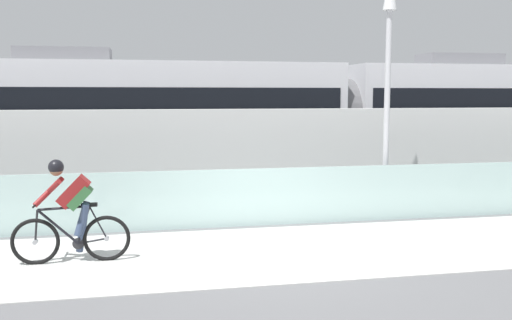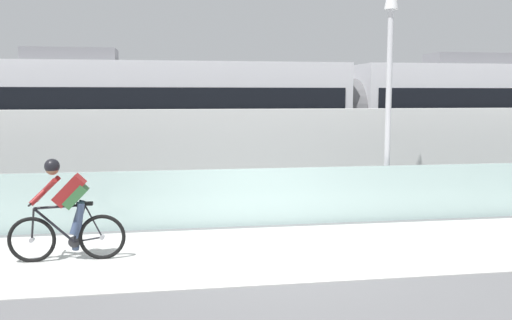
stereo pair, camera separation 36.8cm
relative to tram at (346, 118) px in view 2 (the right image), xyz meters
The scene contains 9 objects.
ground_plane 7.92m from the tram, 117.08° to the right, with size 200.00×200.00×0.00m, color slate.
bike_path_deck 7.92m from the tram, 117.08° to the right, with size 32.00×3.20×0.01m, color silver.
glass_parapet 6.25m from the tram, 125.01° to the right, with size 32.00×0.05×1.14m, color silver.
concrete_barrier_wall 4.81m from the tram, 137.58° to the right, with size 32.00×0.36×2.26m, color silver.
tram_rail_near 4.04m from the tram, 168.42° to the right, with size 32.00×0.08×0.01m, color #595654.
tram_rail_far 4.04m from the tram, 168.42° to the left, with size 32.00×0.08×0.01m, color #595654.
tram is the anchor object (origin of this frame).
cyclist_on_bike 9.68m from the tram, 134.57° to the right, with size 1.77×0.58×1.61m.
lamp_post_antenna 4.95m from the tram, 98.05° to the right, with size 0.28×0.28×5.20m.
Camera 2 is at (-1.68, -8.66, 2.57)m, focal length 38.48 mm.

